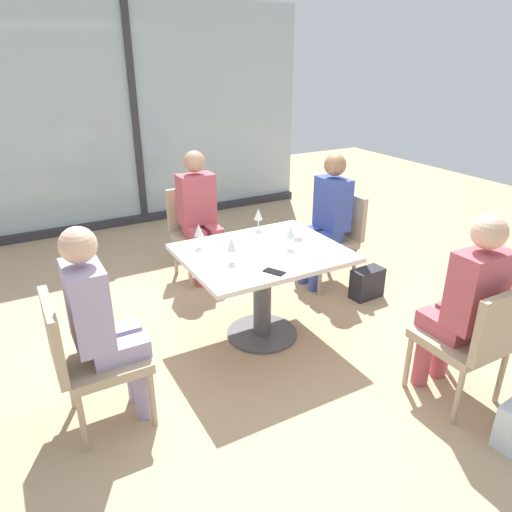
# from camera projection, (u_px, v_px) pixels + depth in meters

# --- Properties ---
(ground_plane) EXTENTS (12.00, 12.00, 0.00)m
(ground_plane) POSITION_uv_depth(u_px,v_px,m) (262.00, 334.00, 3.78)
(ground_plane) COLOR tan
(window_wall_backdrop) EXTENTS (4.64, 0.10, 2.70)m
(window_wall_backdrop) POSITION_uv_depth(u_px,v_px,m) (136.00, 129.00, 5.86)
(window_wall_backdrop) COLOR #A1B7BC
(window_wall_backdrop) RESTS_ON ground_plane
(dining_table_main) EXTENTS (1.18, 0.96, 0.73)m
(dining_table_main) POSITION_uv_depth(u_px,v_px,m) (262.00, 273.00, 3.56)
(dining_table_main) COLOR silver
(dining_table_main) RESTS_ON ground_plane
(chair_front_right) EXTENTS (0.46, 0.50, 0.87)m
(chair_front_right) POSITION_uv_depth(u_px,v_px,m) (475.00, 337.00, 2.85)
(chair_front_right) COLOR tan
(chair_front_right) RESTS_ON ground_plane
(chair_far_right) EXTENTS (0.50, 0.46, 0.87)m
(chair_far_right) POSITION_uv_depth(u_px,v_px,m) (335.00, 233.00, 4.49)
(chair_far_right) COLOR tan
(chair_far_right) RESTS_ON ground_plane
(chair_side_end) EXTENTS (0.50, 0.46, 0.87)m
(chair_side_end) POSITION_uv_depth(u_px,v_px,m) (86.00, 354.00, 2.69)
(chair_side_end) COLOR tan
(chair_side_end) RESTS_ON ground_plane
(chair_near_window) EXTENTS (0.46, 0.51, 0.87)m
(chair_near_window) POSITION_uv_depth(u_px,v_px,m) (196.00, 227.00, 4.64)
(chair_near_window) COLOR tan
(chair_near_window) RESTS_ON ground_plane
(person_front_right) EXTENTS (0.34, 0.39, 1.26)m
(person_front_right) POSITION_uv_depth(u_px,v_px,m) (466.00, 300.00, 2.85)
(person_front_right) COLOR #B24C56
(person_front_right) RESTS_ON ground_plane
(person_far_right) EXTENTS (0.39, 0.34, 1.26)m
(person_far_right) POSITION_uv_depth(u_px,v_px,m) (327.00, 215.00, 4.36)
(person_far_right) COLOR #384C9E
(person_far_right) RESTS_ON ground_plane
(person_side_end) EXTENTS (0.39, 0.34, 1.26)m
(person_side_end) POSITION_uv_depth(u_px,v_px,m) (101.00, 318.00, 2.66)
(person_side_end) COLOR #9E93B7
(person_side_end) RESTS_ON ground_plane
(person_near_window) EXTENTS (0.34, 0.39, 1.26)m
(person_near_window) POSITION_uv_depth(u_px,v_px,m) (199.00, 211.00, 4.47)
(person_near_window) COLOR #B24C56
(person_near_window) RESTS_ON ground_plane
(wine_glass_0) EXTENTS (0.07, 0.07, 0.18)m
(wine_glass_0) POSITION_uv_depth(u_px,v_px,m) (258.00, 215.00, 3.85)
(wine_glass_0) COLOR silver
(wine_glass_0) RESTS_ON dining_table_main
(wine_glass_1) EXTENTS (0.07, 0.07, 0.18)m
(wine_glass_1) POSITION_uv_depth(u_px,v_px,m) (290.00, 232.00, 3.47)
(wine_glass_1) COLOR silver
(wine_glass_1) RESTS_ON dining_table_main
(wine_glass_2) EXTENTS (0.07, 0.07, 0.18)m
(wine_glass_2) POSITION_uv_depth(u_px,v_px,m) (199.00, 231.00, 3.50)
(wine_glass_2) COLOR silver
(wine_glass_2) RESTS_ON dining_table_main
(wine_glass_3) EXTENTS (0.07, 0.07, 0.18)m
(wine_glass_3) POSITION_uv_depth(u_px,v_px,m) (232.00, 245.00, 3.25)
(wine_glass_3) COLOR silver
(wine_glass_3) RESTS_ON dining_table_main
(coffee_cup) EXTENTS (0.08, 0.08, 0.09)m
(coffee_cup) POSITION_uv_depth(u_px,v_px,m) (298.00, 233.00, 3.70)
(coffee_cup) COLOR white
(coffee_cup) RESTS_ON dining_table_main
(cell_phone_on_table) EXTENTS (0.13, 0.16, 0.01)m
(cell_phone_on_table) POSITION_uv_depth(u_px,v_px,m) (274.00, 272.00, 3.14)
(cell_phone_on_table) COLOR black
(cell_phone_on_table) RESTS_ON dining_table_main
(handbag_1) EXTENTS (0.31, 0.18, 0.28)m
(handbag_1) POSITION_uv_depth(u_px,v_px,m) (367.00, 283.00, 4.31)
(handbag_1) COLOR #232328
(handbag_1) RESTS_ON ground_plane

